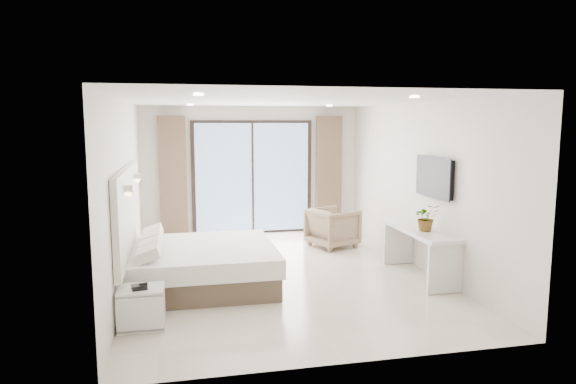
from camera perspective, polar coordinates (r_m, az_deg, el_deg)
name	(u,v)px	position (r m, az deg, el deg)	size (l,w,h in m)	color
ground	(281,274)	(8.19, -0.76, -9.09)	(6.20, 6.20, 0.00)	beige
room_shell	(261,170)	(8.53, -3.03, 2.43)	(4.62, 6.22, 2.72)	silver
bed	(201,265)	(7.66, -9.67, -8.01)	(2.09, 1.99, 0.72)	brown
nightstand	(142,308)	(6.34, -15.97, -12.24)	(0.53, 0.43, 0.47)	silver
phone	(139,287)	(6.20, -16.20, -10.10)	(0.16, 0.13, 0.05)	black
console_desk	(420,241)	(8.12, 14.45, -5.32)	(0.53, 1.71, 0.77)	silver
plant	(426,220)	(7.89, 15.12, -3.06)	(0.37, 0.41, 0.32)	#33662D
armchair	(333,226)	(9.86, 5.01, -3.75)	(0.79, 0.74, 0.82)	#988663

